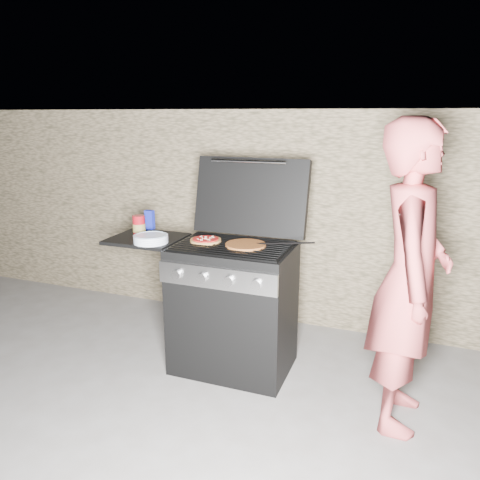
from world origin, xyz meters
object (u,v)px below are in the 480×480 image
(gas_grill, at_px, (201,303))
(person, at_px, (410,279))
(pizza_topped, at_px, (206,240))
(sauce_jar, at_px, (139,225))

(gas_grill, xyz_separation_m, person, (1.38, -0.19, 0.42))
(pizza_topped, xyz_separation_m, sauce_jar, (-0.56, 0.04, 0.05))
(person, bearing_deg, sauce_jar, 82.69)
(gas_grill, bearing_deg, pizza_topped, 24.44)
(person, bearing_deg, pizza_topped, 81.35)
(pizza_topped, bearing_deg, person, -8.90)
(sauce_jar, distance_m, person, 1.92)
(gas_grill, height_order, sauce_jar, sauce_jar)
(pizza_topped, height_order, person, person)
(pizza_topped, relative_size, sauce_jar, 1.52)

